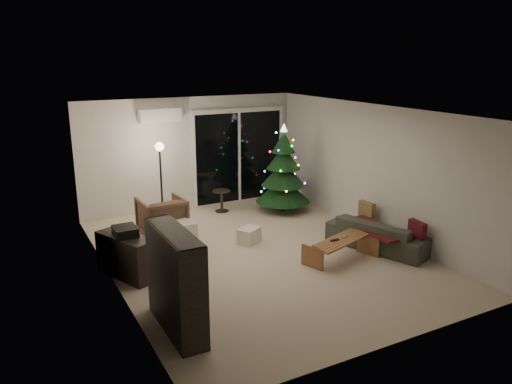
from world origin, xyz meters
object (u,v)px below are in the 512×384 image
bookshelf (163,284)px  sofa (379,234)px  coffee_table (341,250)px  armchair (162,217)px  media_cabinet (127,256)px  christmas_tree (283,168)px

bookshelf → sofa: bookshelf is taller
coffee_table → armchair: bearing=112.9°
coffee_table → media_cabinet: bearing=143.2°
bookshelf → armchair: size_ratio=1.57×
bookshelf → coffee_table: bookshelf is taller
armchair → coffee_table: armchair is taller
coffee_table → christmas_tree: 3.05m
bookshelf → media_cabinet: (0.00, 1.88, -0.32)m
sofa → coffee_table: size_ratio=1.49×
media_cabinet → sofa: size_ratio=0.59×
sofa → coffee_table: bearing=79.4°
armchair → coffee_table: (2.29, -2.61, -0.19)m
media_cabinet → christmas_tree: size_ratio=0.55×
bookshelf → christmas_tree: bearing=64.5°
armchair → christmas_tree: christmas_tree is taller
bookshelf → christmas_tree: (3.93, 3.67, 0.32)m
bookshelf → coffee_table: 3.46m
media_cabinet → bookshelf: bearing=-112.4°
media_cabinet → sofa: bearing=-34.9°
bookshelf → armchair: bearing=94.3°
media_cabinet → christmas_tree: bearing=2.0°
armchair → christmas_tree: size_ratio=0.43×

